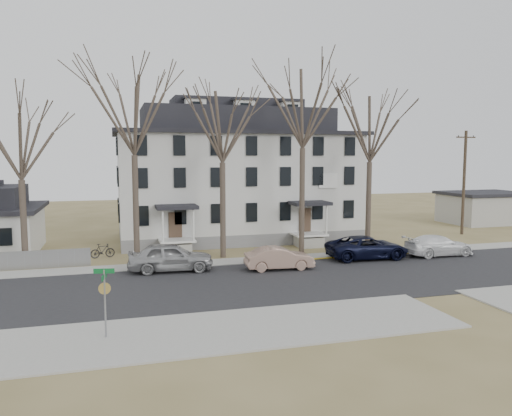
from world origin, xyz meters
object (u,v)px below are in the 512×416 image
object	(u,v)px
boarding_house	(236,177)
tree_mid_left	(222,122)
tree_center	(303,103)
car_navy	(367,248)
car_tan	(279,259)
tree_bungalow	(20,142)
car_white	(439,246)
bicycle_right	(103,251)
tree_mid_right	(370,124)
utility_pole_far	(464,181)
car_silver	(171,257)
street_sign	(105,293)
tree_far_left	(133,109)
bicycle_left	(178,248)

from	to	relation	value
boarding_house	tree_mid_left	world-z (taller)	tree_mid_left
boarding_house	tree_center	size ratio (longest dim) A/B	1.41
car_navy	car_tan	bearing A→B (deg)	104.71
tree_bungalow	car_white	size ratio (longest dim) A/B	2.12
car_tan	car_navy	bearing A→B (deg)	-74.56
tree_center	bicycle_right	xyz separation A→B (m)	(-14.29, 1.96, -10.58)
tree_mid_right	car_navy	distance (m)	9.63
tree_center	bicycle_right	world-z (taller)	tree_center
tree_bungalow	utility_pole_far	bearing A→B (deg)	6.56
utility_pole_far	tree_mid_right	bearing A→B (deg)	-160.71
car_silver	car_white	bearing A→B (deg)	-86.60
tree_bungalow	boarding_house	bearing A→B (deg)	27.01
car_tan	bicycle_right	size ratio (longest dim) A/B	2.58
utility_pole_far	car_white	bearing A→B (deg)	-136.15
boarding_house	street_sign	distance (m)	25.26
tree_mid_left	car_tan	distance (m)	10.45
tree_bungalow	car_silver	xyz separation A→B (m)	(8.90, -3.44, -7.22)
boarding_house	car_silver	xyz separation A→B (m)	(-7.10, -11.60, -4.48)
utility_pole_far	bicycle_right	xyz separation A→B (m)	(-31.79, -2.24, -4.40)
tree_center	street_sign	size ratio (longest dim) A/B	5.15
boarding_house	tree_mid_right	distance (m)	12.51
utility_pole_far	car_silver	distance (m)	28.92
tree_far_left	street_sign	bearing A→B (deg)	-97.41
tree_center	car_silver	xyz separation A→B (m)	(-10.10, -3.44, -10.19)
car_tan	bicycle_right	distance (m)	12.84
tree_bungalow	car_tan	bearing A→B (deg)	-17.31
tree_far_left	bicycle_left	xyz separation A→B (m)	(3.02, 1.95, -9.86)
boarding_house	car_tan	xyz separation A→B (m)	(-0.41, -13.01, -4.66)
car_tan	car_navy	xyz separation A→B (m)	(7.01, 1.46, 0.08)
tree_center	bicycle_left	size ratio (longest dim) A/B	8.03
tree_mid_right	street_sign	bearing A→B (deg)	-143.42
tree_far_left	car_silver	bearing A→B (deg)	-61.10
boarding_house	car_tan	world-z (taller)	boarding_house
boarding_house	tree_bungalow	world-z (taller)	boarding_house
car_silver	tree_mid_right	bearing A→B (deg)	-72.89
bicycle_right	car_silver	bearing A→B (deg)	-154.24
car_navy	street_sign	distance (m)	20.66
tree_mid_right	car_white	world-z (taller)	tree_mid_right
tree_bungalow	utility_pole_far	size ratio (longest dim) A/B	1.13
tree_mid_left	street_sign	size ratio (longest dim) A/B	4.47
boarding_house	car_white	world-z (taller)	boarding_house
car_silver	street_sign	xyz separation A→B (m)	(-3.77, -10.93, 0.96)
boarding_house	tree_mid_left	bearing A→B (deg)	-110.20
car_navy	bicycle_left	world-z (taller)	car_navy
tree_mid_right	bicycle_right	distance (m)	21.87
boarding_house	street_sign	world-z (taller)	boarding_house
tree_far_left	bicycle_right	distance (m)	10.29
car_white	bicycle_left	world-z (taller)	car_white
bicycle_left	tree_center	bearing A→B (deg)	-107.52
tree_bungalow	utility_pole_far	distance (m)	36.88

